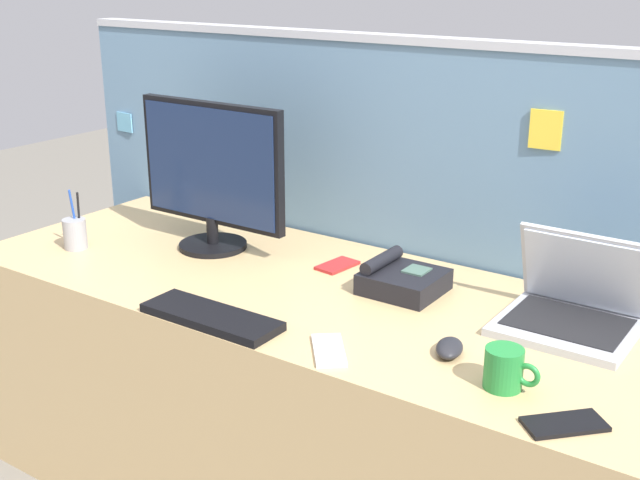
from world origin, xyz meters
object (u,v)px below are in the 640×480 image
laptop (573,306)px  coffee_mug (505,369)px  keyboard_main (211,317)px  cell_phone_red_case (337,265)px  computer_mouse_right_hand (449,348)px  cell_phone_black_slab (565,424)px  desk_phone (402,280)px  desktop_monitor (212,172)px  pen_cup (75,233)px  cell_phone_white_slab (329,350)px

laptop → coffee_mug: bearing=-92.5°
keyboard_main → cell_phone_red_case: keyboard_main is taller
computer_mouse_right_hand → cell_phone_black_slab: 0.34m
desk_phone → computer_mouse_right_hand: desk_phone is taller
desk_phone → laptop: bearing=5.3°
desk_phone → cell_phone_red_case: (-0.24, 0.05, -0.03)m
desk_phone → coffee_mug: (0.43, -0.33, 0.01)m
cell_phone_red_case → cell_phone_black_slab: (0.82, -0.46, 0.00)m
desktop_monitor → coffee_mug: size_ratio=4.39×
laptop → computer_mouse_right_hand: size_ratio=3.10×
pen_cup → cell_phone_red_case: (0.75, 0.32, -0.04)m
desktop_monitor → computer_mouse_right_hand: 0.97m
laptop → keyboard_main: (-0.73, -0.47, -0.04)m
cell_phone_white_slab → desk_phone: bearing=56.3°
computer_mouse_right_hand → cell_phone_white_slab: bearing=-166.4°
desk_phone → pen_cup: pen_cup is taller
pen_cup → computer_mouse_right_hand: bearing=0.3°
pen_cup → cell_phone_black_slab: bearing=-5.0°
cell_phone_black_slab → laptop: bearing=150.5°
keyboard_main → cell_phone_black_slab: 0.87m
desktop_monitor → pen_cup: size_ratio=2.80×
cell_phone_white_slab → coffee_mug: coffee_mug is taller
laptop → pen_cup: laptop is taller
keyboard_main → pen_cup: (-0.70, 0.16, 0.04)m
desktop_monitor → keyboard_main: size_ratio=1.41×
computer_mouse_right_hand → coffee_mug: size_ratio=0.84×
cell_phone_black_slab → coffee_mug: (-0.15, 0.07, 0.04)m
keyboard_main → cell_phone_red_case: size_ratio=2.95×
pen_cup → cell_phone_black_slab: size_ratio=1.20×
computer_mouse_right_hand → pen_cup: size_ratio=0.54×
laptop → keyboard_main: bearing=-147.2°
laptop → cell_phone_red_case: bearing=179.0°
desk_phone → computer_mouse_right_hand: size_ratio=1.98×
desktop_monitor → laptop: (1.09, 0.06, -0.19)m
desktop_monitor → computer_mouse_right_hand: bearing=-14.9°
desktop_monitor → cell_phone_white_slab: 0.82m
cell_phone_white_slab → laptop: bearing=8.6°
pen_cup → coffee_mug: pen_cup is taller
computer_mouse_right_hand → cell_phone_red_case: 0.60m
laptop → cell_phone_white_slab: size_ratio=1.99×
cell_phone_black_slab → coffee_mug: size_ratio=1.30×
laptop → cell_phone_white_slab: 0.61m
cell_phone_black_slab → cell_phone_white_slab: same height
keyboard_main → cell_phone_white_slab: keyboard_main is taller
cell_phone_red_case → desktop_monitor: bearing=-162.6°
desktop_monitor → computer_mouse_right_hand: desktop_monitor is taller
coffee_mug → laptop: bearing=87.5°
pen_cup → coffee_mug: (1.42, -0.07, -0.00)m
laptop → cell_phone_black_slab: (0.14, -0.45, -0.05)m
laptop → coffee_mug: (-0.02, -0.38, -0.01)m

